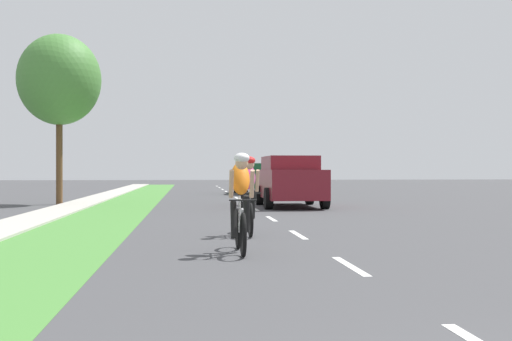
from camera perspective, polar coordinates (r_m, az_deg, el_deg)
The scene contains 9 objects.
ground_plane at distance 22.19m, azimuth -0.14°, elevation -3.32°, with size 120.00×120.00×0.00m, color #424244.
grass_verge at distance 22.20m, azimuth -11.81°, elevation -3.31°, with size 2.22×70.00×0.01m, color #478438.
sidewalk_concrete at distance 22.46m, azimuth -16.32°, elevation -3.27°, with size 1.32×70.00×0.10m, color #B2ADA3.
lane_markings_center at distance 26.17m, azimuth -1.01°, elevation -2.79°, with size 0.12×53.49×0.01m.
cyclist_lead at distance 10.38m, azimuth -1.34°, elevation -2.73°, with size 0.42×1.72×1.58m.
cyclist_trailing at distance 13.20m, azimuth -0.68°, elevation -2.12°, with size 0.42×1.72×1.58m.
suv_maroon at distance 23.35m, azimuth 2.97°, elevation -0.82°, with size 2.15×4.70×1.79m.
pickup_dark_green at distance 35.60m, azimuth 0.05°, elevation -0.69°, with size 2.22×5.10×1.64m.
street_tree_near at distance 26.00m, azimuth -16.68°, elevation 7.51°, with size 3.10×3.10×6.40m.
Camera 1 is at (-2.19, -2.04, 1.33)m, focal length 46.18 mm.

